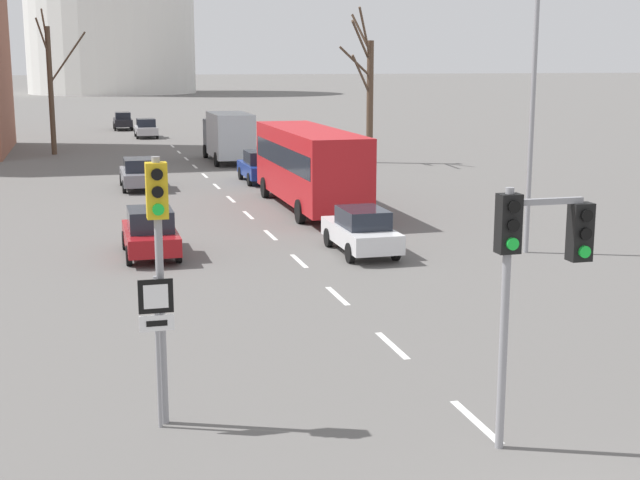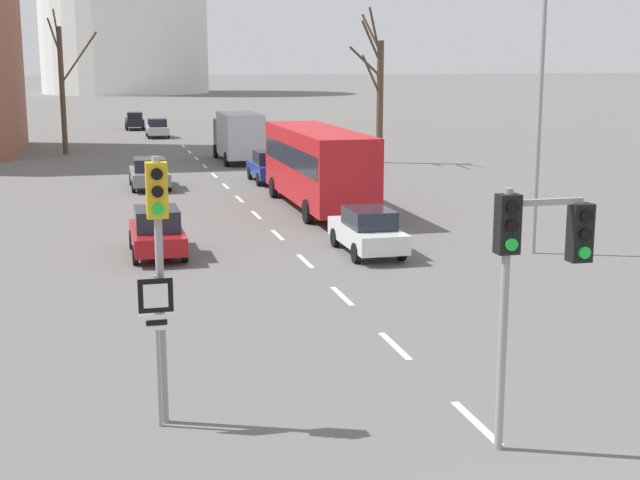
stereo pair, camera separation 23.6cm
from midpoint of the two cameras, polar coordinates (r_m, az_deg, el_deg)
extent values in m
cube|color=silver|center=(16.56, 10.36, -11.40)|extent=(0.16, 2.00, 0.01)
cube|color=silver|center=(20.47, 5.15, -6.75)|extent=(0.16, 2.00, 0.01)
cube|color=silver|center=(24.58, 1.70, -3.59)|extent=(0.16, 2.00, 0.01)
cube|color=silver|center=(28.81, -0.73, -1.34)|extent=(0.16, 2.00, 0.01)
cube|color=silver|center=(33.11, -2.54, 0.33)|extent=(0.16, 2.00, 0.01)
cube|color=silver|center=(37.46, -3.92, 1.62)|extent=(0.16, 2.00, 0.01)
cube|color=silver|center=(41.84, -5.02, 2.63)|extent=(0.16, 2.00, 0.01)
cube|color=silver|center=(46.24, -5.91, 3.46)|extent=(0.16, 2.00, 0.01)
cube|color=silver|center=(50.66, -6.65, 4.14)|extent=(0.16, 2.00, 0.01)
cube|color=silver|center=(55.10, -7.27, 4.70)|extent=(0.16, 2.00, 0.01)
cube|color=silver|center=(59.54, -7.79, 5.19)|extent=(0.16, 2.00, 0.01)
cube|color=silver|center=(63.99, -8.25, 5.61)|extent=(0.16, 2.00, 0.01)
cube|color=silver|center=(68.45, -8.64, 5.97)|extent=(0.16, 2.00, 0.01)
cylinder|color=gray|center=(15.77, -9.75, -3.37)|extent=(0.14, 0.14, 4.78)
cube|color=gold|center=(15.41, -9.97, 3.16)|extent=(0.36, 0.28, 0.96)
cylinder|color=black|center=(15.20, -9.96, 4.18)|extent=(0.20, 0.06, 0.20)
cylinder|color=black|center=(15.24, -9.92, 3.07)|extent=(0.20, 0.06, 0.20)
cylinder|color=green|center=(15.29, -9.89, 1.96)|extent=(0.20, 0.06, 0.20)
cylinder|color=gray|center=(14.84, 12.11, -5.17)|extent=(0.14, 0.14, 4.40)
cube|color=black|center=(14.47, 12.37, 1.00)|extent=(0.36, 0.28, 0.96)
cylinder|color=black|center=(14.27, 12.73, 2.06)|extent=(0.20, 0.06, 0.20)
cylinder|color=black|center=(14.32, 12.67, 0.88)|extent=(0.20, 0.06, 0.20)
cylinder|color=green|center=(14.38, 12.62, -0.28)|extent=(0.20, 0.06, 0.20)
cube|color=gray|center=(14.71, 14.69, 2.37)|extent=(1.29, 0.10, 0.10)
cube|color=black|center=(15.12, 16.74, 0.45)|extent=(0.36, 0.28, 0.96)
cylinder|color=black|center=(14.93, 17.14, 1.45)|extent=(0.20, 0.06, 0.20)
cylinder|color=black|center=(14.98, 17.07, 0.33)|extent=(0.20, 0.06, 0.20)
cylinder|color=green|center=(15.04, 17.01, -0.78)|extent=(0.20, 0.06, 0.20)
cylinder|color=gray|center=(15.90, -9.93, -7.08)|extent=(0.07, 0.07, 2.75)
cube|color=black|center=(15.58, -10.05, -3.53)|extent=(0.60, 0.03, 0.60)
cube|color=white|center=(15.57, -10.04, -3.54)|extent=(0.42, 0.01, 0.42)
cube|color=white|center=(15.71, -9.99, -5.22)|extent=(0.60, 0.03, 0.28)
cube|color=black|center=(15.70, -9.98, -5.24)|extent=(0.36, 0.01, 0.10)
cylinder|color=gray|center=(30.24, 14.07, 7.48)|extent=(0.16, 0.16, 8.93)
cube|color=#B7B7BC|center=(76.47, -10.28, 6.94)|extent=(1.72, 3.92, 0.62)
cube|color=#1E232D|center=(76.23, -10.29, 7.41)|extent=(1.46, 1.88, 0.66)
cylinder|color=black|center=(77.65, -10.93, 6.75)|extent=(0.18, 0.61, 0.61)
cylinder|color=black|center=(77.76, -9.73, 6.80)|extent=(0.18, 0.61, 0.61)
cylinder|color=black|center=(75.23, -10.82, 6.61)|extent=(0.18, 0.61, 0.61)
cylinder|color=black|center=(75.34, -9.59, 6.66)|extent=(0.18, 0.61, 0.61)
cube|color=maroon|center=(30.01, -10.16, 0.18)|extent=(1.66, 4.05, 0.59)
cube|color=#1E232D|center=(29.69, -10.18, 1.34)|extent=(1.41, 1.95, 0.71)
cylinder|color=black|center=(31.26, -11.73, 0.02)|extent=(0.18, 0.64, 0.64)
cylinder|color=black|center=(31.35, -8.89, 0.16)|extent=(0.18, 0.64, 0.64)
cylinder|color=black|center=(28.80, -11.51, -0.94)|extent=(0.18, 0.64, 0.64)
cylinder|color=black|center=(28.90, -8.43, -0.79)|extent=(0.18, 0.64, 0.64)
cube|color=slate|center=(45.96, -10.71, 4.04)|extent=(1.83, 4.42, 0.61)
cube|color=#1E232D|center=(45.66, -10.72, 4.78)|extent=(1.56, 2.12, 0.62)
cylinder|color=black|center=(47.31, -11.85, 3.83)|extent=(0.18, 0.63, 0.63)
cylinder|color=black|center=(47.41, -9.76, 3.93)|extent=(0.18, 0.63, 0.63)
cylinder|color=black|center=(44.60, -11.70, 3.39)|extent=(0.18, 0.63, 0.63)
cylinder|color=black|center=(44.70, -9.48, 3.49)|extent=(0.18, 0.63, 0.63)
cube|color=silver|center=(29.87, 3.26, 0.34)|extent=(1.64, 4.20, 0.62)
cube|color=#1E232D|center=(29.56, 3.40, 1.43)|extent=(1.39, 2.02, 0.61)
cylinder|color=black|center=(30.94, 1.18, 0.16)|extent=(0.18, 0.65, 0.65)
cylinder|color=black|center=(31.37, 3.89, 0.29)|extent=(0.18, 0.65, 0.65)
cylinder|color=black|center=(28.49, 2.56, -0.84)|extent=(0.18, 0.65, 0.65)
cylinder|color=black|center=(28.96, 5.47, -0.68)|extent=(0.18, 0.65, 0.65)
cube|color=navy|center=(47.52, -3.21, 4.52)|extent=(1.61, 4.29, 0.66)
cube|color=#1E232D|center=(47.24, -3.17, 5.30)|extent=(1.37, 2.06, 0.68)
cylinder|color=black|center=(48.72, -4.37, 4.29)|extent=(0.18, 0.68, 0.68)
cylinder|color=black|center=(49.00, -2.63, 4.35)|extent=(0.18, 0.68, 0.68)
cylinder|color=black|center=(46.13, -3.81, 3.90)|extent=(0.18, 0.68, 0.68)
cylinder|color=black|center=(46.42, -1.97, 3.96)|extent=(0.18, 0.68, 0.68)
cube|color=black|center=(85.76, -11.71, 7.40)|extent=(1.61, 4.23, 0.65)
cube|color=#1E232D|center=(85.51, -11.72, 7.82)|extent=(1.37, 2.03, 0.63)
cylinder|color=black|center=(87.06, -12.24, 7.22)|extent=(0.18, 0.72, 0.72)
cylinder|color=black|center=(87.13, -11.24, 7.26)|extent=(0.18, 0.72, 0.72)
cylinder|color=black|center=(84.45, -12.17, 7.10)|extent=(0.18, 0.72, 0.72)
cylinder|color=black|center=(84.52, -11.14, 7.14)|extent=(0.18, 0.72, 0.72)
cube|color=red|center=(38.58, 0.00, 4.89)|extent=(2.50, 10.80, 3.00)
cube|color=black|center=(38.54, 0.00, 5.45)|extent=(2.52, 10.26, 0.90)
cylinder|color=black|center=(42.17, -2.84, 3.39)|extent=(0.26, 0.96, 0.96)
cylinder|color=black|center=(42.69, 0.33, 3.50)|extent=(0.26, 0.96, 0.96)
cylinder|color=black|center=(35.39, -0.61, 1.84)|extent=(0.26, 0.96, 0.96)
cylinder|color=black|center=(36.02, 3.11, 2.00)|extent=(0.26, 0.96, 0.96)
cube|color=#333842|center=(59.85, -5.55, 6.70)|extent=(2.20, 2.00, 2.10)
cube|color=#B2B7BC|center=(56.28, -5.00, 6.72)|extent=(2.30, 5.20, 2.70)
cylinder|color=black|center=(59.80, -6.58, 5.67)|extent=(0.24, 0.88, 0.88)
cylinder|color=black|center=(60.12, -4.49, 5.74)|extent=(0.24, 0.88, 0.88)
cylinder|color=black|center=(54.84, -5.88, 5.16)|extent=(0.24, 0.88, 0.88)
cylinder|color=black|center=(55.19, -3.61, 5.24)|extent=(0.24, 0.88, 0.88)
cylinder|color=brown|center=(64.10, -16.07, 9.15)|extent=(0.36, 0.36, 8.62)
cylinder|color=brown|center=(64.90, -16.43, 12.92)|extent=(0.47, 1.70, 2.57)
cylinder|color=brown|center=(63.38, -15.06, 11.22)|extent=(2.52, 1.53, 3.40)
cylinder|color=brown|center=(63.60, -16.57, 12.38)|extent=(0.76, 1.11, 2.41)
cylinder|color=brown|center=(56.45, 3.98, 8.78)|extent=(0.42, 0.42, 7.57)
cylinder|color=brown|center=(55.71, 3.66, 13.11)|extent=(1.22, 1.29, 3.04)
cylinder|color=brown|center=(56.68, 3.43, 13.08)|extent=(1.07, 1.02, 2.37)
cylinder|color=brown|center=(55.17, 3.36, 12.71)|extent=(1.83, 2.25, 2.23)
cylinder|color=brown|center=(55.85, 3.42, 10.51)|extent=(1.51, 0.89, 2.49)
cylinder|color=brown|center=(56.10, 3.03, 11.33)|extent=(2.08, 0.17, 1.90)
cylinder|color=silver|center=(182.69, -12.36, 12.56)|extent=(32.30, 32.30, 21.53)
camera|label=1|loc=(0.12, -89.57, 0.09)|focal=50.00mm
camera|label=2|loc=(0.12, 90.43, -0.09)|focal=50.00mm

